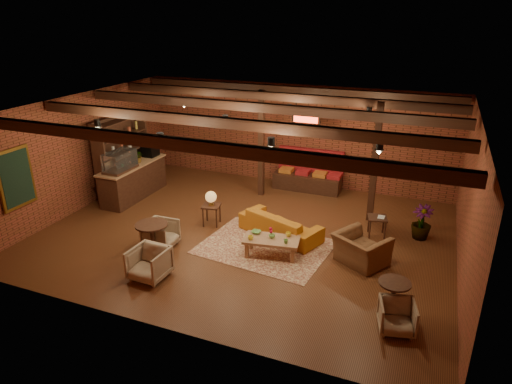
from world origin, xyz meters
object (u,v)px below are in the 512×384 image
at_px(armchair_b, 149,262).
at_px(armchair_far, 397,315).
at_px(coffee_table, 271,240).
at_px(side_table_book, 378,218).
at_px(plant_tall, 427,189).
at_px(sofa, 280,224).
at_px(round_table_left, 152,234).
at_px(armchair_right, 361,245).
at_px(side_table_lamp, 211,199).
at_px(armchair_a, 161,233).
at_px(round_table_right, 394,293).

relative_size(armchair_b, armchair_far, 1.20).
bearing_deg(armchair_far, coffee_table, 137.16).
relative_size(side_table_book, plant_tall, 0.21).
relative_size(sofa, round_table_left, 2.77).
height_order(armchair_right, plant_tall, plant_tall).
distance_m(side_table_lamp, side_table_book, 4.27).
bearing_deg(armchair_right, side_table_book, -64.63).
height_order(coffee_table, armchair_right, armchair_right).
height_order(armchair_a, round_table_right, armchair_a).
bearing_deg(armchair_right, side_table_lamp, 22.71).
bearing_deg(side_table_book, side_table_lamp, -166.82).
distance_m(sofa, armchair_far, 4.12).
bearing_deg(side_table_book, coffee_table, -137.54).
height_order(armchair_right, side_table_book, armchair_right).
height_order(side_table_lamp, armchair_far, side_table_lamp).
xyz_separation_m(round_table_left, plant_tall, (5.71, 3.16, 0.79)).
relative_size(coffee_table, side_table_book, 2.45).
xyz_separation_m(armchair_b, round_table_right, (4.91, 0.63, 0.08)).
height_order(armchair_right, armchair_far, armchair_right).
relative_size(armchair_right, round_table_right, 1.54).
xyz_separation_m(sofa, coffee_table, (0.13, -1.03, 0.07)).
bearing_deg(armchair_a, plant_tall, -65.52).
xyz_separation_m(sofa, side_table_lamp, (-1.90, -0.06, 0.40)).
distance_m(armchair_right, armchair_far, 2.32).
distance_m(armchair_a, armchair_right, 4.68).
relative_size(round_table_right, armchair_far, 1.10).
xyz_separation_m(coffee_table, side_table_lamp, (-2.03, 0.97, 0.33)).
relative_size(sofa, armchair_b, 2.82).
xyz_separation_m(coffee_table, armchair_a, (-2.59, -0.58, -0.03)).
distance_m(coffee_table, plant_tall, 3.95).
relative_size(armchair_right, armchair_far, 1.70).
relative_size(sofa, round_table_right, 3.09).
relative_size(sofa, armchair_a, 2.99).
xyz_separation_m(armchair_right, round_table_right, (0.87, -1.64, -0.00)).
bearing_deg(armchair_far, side_table_book, 89.89).
xyz_separation_m(side_table_lamp, armchair_far, (5.01, -2.64, -0.40)).
bearing_deg(side_table_book, armchair_far, -76.62).
distance_m(coffee_table, round_table_left, 2.74).
height_order(armchair_far, plant_tall, plant_tall).
distance_m(sofa, round_table_left, 3.15).
bearing_deg(round_table_right, armchair_far, -74.46).
distance_m(armchair_far, plant_tall, 4.00).
relative_size(round_table_left, armchair_right, 0.72).
relative_size(side_table_lamp, armchair_right, 0.88).
relative_size(sofa, side_table_lamp, 2.28).
bearing_deg(coffee_table, side_table_book, 42.46).
relative_size(side_table_book, armchair_far, 0.88).
bearing_deg(side_table_lamp, armchair_far, -27.84).
bearing_deg(sofa, armchair_b, 76.78).
distance_m(side_table_lamp, armchair_a, 1.69).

